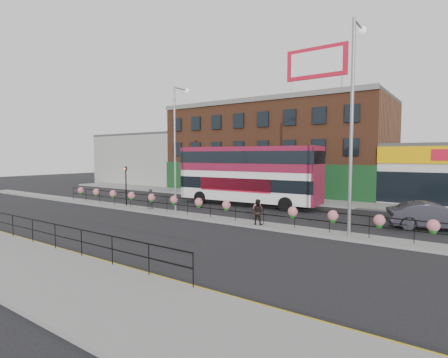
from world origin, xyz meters
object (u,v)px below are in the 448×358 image
Objects in this scene: pedestrian_a at (151,199)px; lamp_column_west at (177,138)px; lamp_column_east at (353,109)px; car at (432,216)px; pedestrian_b at (257,212)px; double_decker_bus at (248,169)px.

lamp_column_west is at bearing -98.95° from pedestrian_a.
lamp_column_east is (14.96, -0.13, 5.73)m from pedestrian_a.
pedestrian_a is (-18.26, -4.67, 0.13)m from car.
lamp_column_west is (2.59, 0.14, 4.59)m from pedestrian_a.
lamp_column_west is 12.42m from lamp_column_east.
lamp_column_east is (-3.30, -4.80, 5.86)m from car.
lamp_column_west is 0.82× the size of lamp_column_east.
pedestrian_b is at bearing -175.52° from lamp_column_east.
double_decker_bus is at bearing 73.66° from lamp_column_west.
lamp_column_west reaches higher than pedestrian_a.
pedestrian_a is 0.14× the size of lamp_column_east.
pedestrian_b is 7.82m from lamp_column_east.
lamp_column_east is at bearing -1.25° from lamp_column_west.
pedestrian_a is at bearing 179.52° from lamp_column_east.
double_decker_bus reaches higher than pedestrian_b.
car is 3.30× the size of pedestrian_a.
pedestrian_b is 0.17× the size of lamp_column_west.
lamp_column_east is at bearing -102.63° from pedestrian_a.
pedestrian_a is 9.66m from pedestrian_b.
car is 8.26m from lamp_column_east.
lamp_column_west is (-15.67, -4.53, 4.72)m from car.
pedestrian_b is 0.14× the size of lamp_column_east.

